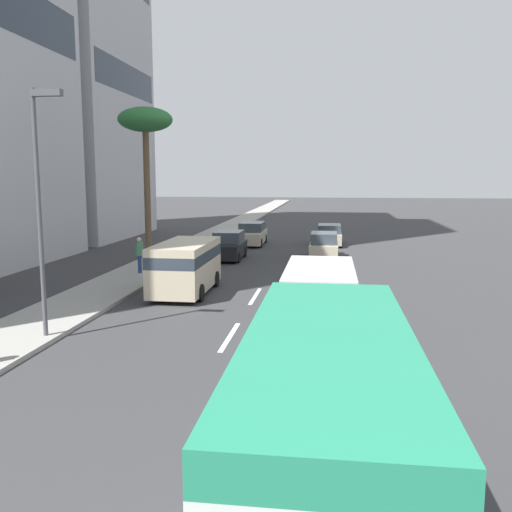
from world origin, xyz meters
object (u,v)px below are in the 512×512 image
van_fourth (186,264)px  street_lamp (41,188)px  van_fifth (320,302)px  pedestrian_near_lamp (139,253)px  minibus_sixth (328,424)px  palm_tree (145,125)px  car_seventh (252,234)px  car_lead (329,235)px  car_third (324,246)px  car_second (228,246)px

van_fourth → street_lamp: bearing=-18.2°
van_fifth → pedestrian_near_lamp: (10.77, 9.33, -0.21)m
van_fourth → minibus_sixth: bearing=21.5°
pedestrian_near_lamp → van_fifth: bearing=-97.6°
minibus_sixth → street_lamp: size_ratio=0.93×
minibus_sixth → palm_tree: (24.11, 10.67, 6.37)m
car_seventh → minibus_sixth: bearing=9.8°
car_lead → pedestrian_near_lamp: (-14.23, 9.58, 0.44)m
van_fourth → minibus_sixth: size_ratio=0.74×
van_fourth → car_seventh: (17.46, -0.44, -0.50)m
car_lead → van_fourth: van_fourth is taller
minibus_sixth → pedestrian_near_lamp: (19.48, 9.61, -0.45)m
car_lead → car_third: size_ratio=1.03×
van_fourth → car_second: bearing=179.8°
van_fourth → pedestrian_near_lamp: bearing=-138.0°
car_lead → van_fifth: size_ratio=0.96×
van_fifth → minibus_sixth: (-8.71, -0.28, 0.24)m
van_fifth → palm_tree: (15.40, 10.39, 6.61)m
car_lead → street_lamp: (-25.43, 8.58, 3.97)m
car_lead → minibus_sixth: (-33.71, -0.03, 0.89)m
van_fourth → street_lamp: (-7.39, 2.43, 3.41)m
car_second → palm_tree: (-1.59, 4.52, 7.19)m
van_fourth → pedestrian_near_lamp: size_ratio=2.82×
car_seventh → street_lamp: 25.32m
van_fourth → pedestrian_near_lamp: (3.80, 3.43, -0.11)m
car_second → minibus_sixth: size_ratio=0.59×
car_seventh → palm_tree: (-9.03, 4.92, 7.21)m
van_fourth → palm_tree: bearing=-152.0°
car_lead → car_third: (-6.82, 0.32, 0.03)m
van_fourth → car_seventh: size_ratio=1.08×
minibus_sixth → street_lamp: (8.29, 8.62, 3.08)m
car_seventh → car_third: bearing=40.8°
car_second → van_fifth: 17.99m
car_second → car_third: size_ratio=0.95×
car_seventh → palm_tree: palm_tree is taller
car_second → van_fifth: (-16.99, -5.87, 0.58)m
car_lead → minibus_sixth: minibus_sixth is taller
car_second → van_fifth: bearing=19.1°
car_third → car_seventh: size_ratio=0.91×
palm_tree → car_second: bearing=-70.6°
van_fifth → pedestrian_near_lamp: bearing=40.9°
palm_tree → minibus_sixth: bearing=-156.1°
car_seventh → palm_tree: size_ratio=0.54×
car_third → van_fifth: bearing=-179.8°
van_fourth → minibus_sixth: minibus_sixth is taller
van_fourth → car_third: bearing=152.5°
car_third → minibus_sixth: size_ratio=0.62×
car_lead → car_seventh: size_ratio=0.94×
minibus_sixth → palm_tree: bearing=23.9°
car_third → van_fourth: (-11.22, 5.83, 0.52)m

